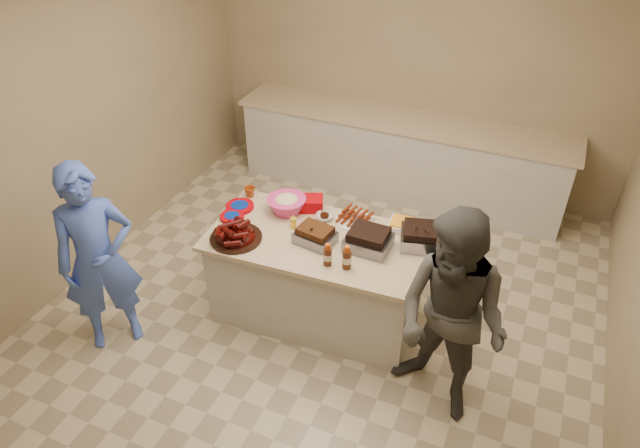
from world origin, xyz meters
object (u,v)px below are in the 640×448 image
at_px(rib_platter, 236,239).
at_px(mustard_bottle, 294,228).
at_px(roasting_pan, 418,245).
at_px(plastic_cup, 250,196).
at_px(coleslaw_bowl, 287,212).
at_px(island, 318,313).
at_px(guest_gray, 436,399).
at_px(bbq_bottle_a, 327,264).
at_px(guest_blue, 120,335).
at_px(bbq_bottle_b, 346,268).

distance_m(rib_platter, mustard_bottle, 0.46).
xyz_separation_m(roasting_pan, plastic_cup, (-1.51, 0.08, 0.00)).
xyz_separation_m(coleslaw_bowl, plastic_cup, (-0.40, 0.08, 0.00)).
height_order(roasting_pan, mustard_bottle, mustard_bottle).
bearing_deg(plastic_cup, island, -22.07).
bearing_deg(guest_gray, plastic_cup, -178.98).
bearing_deg(bbq_bottle_a, island, 126.55).
distance_m(mustard_bottle, plastic_cup, 0.61).
xyz_separation_m(rib_platter, mustard_bottle, (0.35, 0.31, 0.00)).
xyz_separation_m(rib_platter, roasting_pan, (1.32, 0.49, 0.00)).
height_order(coleslaw_bowl, guest_gray, coleslaw_bowl).
height_order(island, guest_gray, island).
xyz_separation_m(roasting_pan, coleslaw_bowl, (-1.12, -0.00, 0.00)).
relative_size(mustard_bottle, guest_gray, 0.08).
xyz_separation_m(island, mustard_bottle, (-0.23, 0.04, 0.81)).
bearing_deg(island, roasting_pan, 14.10).
bearing_deg(roasting_pan, island, -177.90).
xyz_separation_m(island, roasting_pan, (0.74, 0.23, 0.81)).
bearing_deg(mustard_bottle, roasting_pan, 10.79).
relative_size(roasting_pan, coleslaw_bowl, 0.87).
height_order(bbq_bottle_a, guest_blue, bbq_bottle_a).
bearing_deg(guest_blue, mustard_bottle, -7.31).
height_order(coleslaw_bowl, bbq_bottle_b, coleslaw_bowl).
xyz_separation_m(mustard_bottle, guest_gray, (1.38, -0.52, -0.81)).
distance_m(bbq_bottle_a, mustard_bottle, 0.52).
bearing_deg(bbq_bottle_b, rib_platter, -178.83).
bearing_deg(guest_blue, coleslaw_bowl, 1.71).
xyz_separation_m(plastic_cup, guest_blue, (-0.62, -1.20, -0.81)).
bearing_deg(plastic_cup, bbq_bottle_b, -26.68).
height_order(island, roasting_pan, roasting_pan).
xyz_separation_m(roasting_pan, bbq_bottle_b, (-0.41, -0.47, 0.00)).
relative_size(coleslaw_bowl, guest_blue, 0.20).
bearing_deg(guest_gray, rib_platter, -163.75).
xyz_separation_m(bbq_bottle_b, guest_gray, (0.82, -0.23, -0.81)).
xyz_separation_m(rib_platter, guest_blue, (-0.82, -0.62, -0.81)).
distance_m(roasting_pan, bbq_bottle_b, 0.62).
relative_size(island, guest_gray, 1.04).
height_order(rib_platter, bbq_bottle_b, bbq_bottle_b).
distance_m(island, mustard_bottle, 0.84).
xyz_separation_m(coleslaw_bowl, bbq_bottle_a, (0.57, -0.49, 0.00)).
height_order(rib_platter, roasting_pan, rib_platter).
xyz_separation_m(mustard_bottle, guest_blue, (-1.16, -0.93, -0.81)).
distance_m(rib_platter, guest_blue, 1.31).
bearing_deg(guest_gray, bbq_bottle_b, -172.58).
height_order(bbq_bottle_a, mustard_bottle, bbq_bottle_a).
height_order(island, bbq_bottle_b, bbq_bottle_b).
bearing_deg(guest_blue, roasting_pan, -18.36).
height_order(rib_platter, plastic_cup, rib_platter).
bearing_deg(mustard_bottle, bbq_bottle_b, -27.09).
bearing_deg(coleslaw_bowl, mustard_bottle, -50.99).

